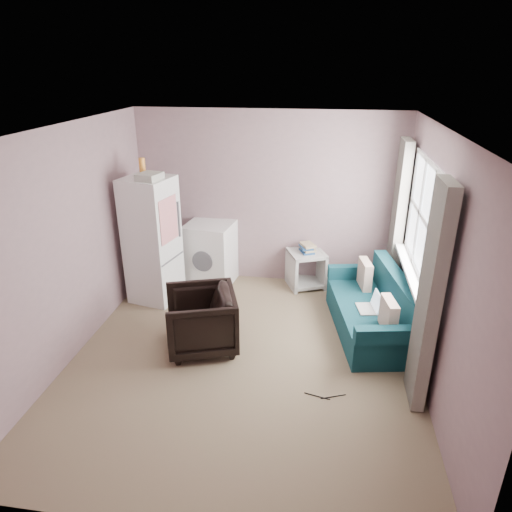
{
  "coord_description": "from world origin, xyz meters",
  "views": [
    {
      "loc": [
        0.78,
        -4.2,
        3.07
      ],
      "look_at": [
        0.05,
        0.6,
        1.0
      ],
      "focal_mm": 32.0,
      "sensor_mm": 36.0,
      "label": 1
    }
  ],
  "objects_px": {
    "armchair": "(201,317)",
    "sofa": "(374,312)",
    "washing_machine": "(211,252)",
    "fridge": "(152,240)",
    "side_table": "(306,266)"
  },
  "relations": [
    {
      "from": "washing_machine",
      "to": "sofa",
      "type": "xyz_separation_m",
      "value": [
        2.29,
        -1.07,
        -0.21
      ]
    },
    {
      "from": "armchair",
      "to": "sofa",
      "type": "distance_m",
      "value": 2.09
    },
    {
      "from": "armchair",
      "to": "washing_machine",
      "type": "xyz_separation_m",
      "value": [
        -0.3,
        1.7,
        0.09
      ]
    },
    {
      "from": "washing_machine",
      "to": "armchair",
      "type": "bearing_deg",
      "value": -72.49
    },
    {
      "from": "armchair",
      "to": "fridge",
      "type": "relative_size",
      "value": 0.4
    },
    {
      "from": "washing_machine",
      "to": "side_table",
      "type": "xyz_separation_m",
      "value": [
        1.41,
        0.07,
        -0.17
      ]
    },
    {
      "from": "armchair",
      "to": "fridge",
      "type": "bearing_deg",
      "value": -157.53
    },
    {
      "from": "armchair",
      "to": "sofa",
      "type": "bearing_deg",
      "value": 89.39
    },
    {
      "from": "armchair",
      "to": "washing_machine",
      "type": "relative_size",
      "value": 0.85
    },
    {
      "from": "fridge",
      "to": "washing_machine",
      "type": "bearing_deg",
      "value": 55.99
    },
    {
      "from": "washing_machine",
      "to": "sofa",
      "type": "relative_size",
      "value": 0.52
    },
    {
      "from": "fridge",
      "to": "side_table",
      "type": "height_order",
      "value": "fridge"
    },
    {
      "from": "side_table",
      "to": "sofa",
      "type": "height_order",
      "value": "sofa"
    },
    {
      "from": "armchair",
      "to": "washing_machine",
      "type": "bearing_deg",
      "value": 171.65
    },
    {
      "from": "fridge",
      "to": "sofa",
      "type": "xyz_separation_m",
      "value": [
        2.93,
        -0.46,
        -0.6
      ]
    }
  ]
}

